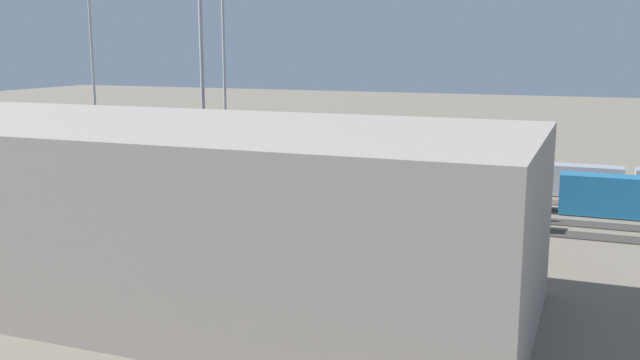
% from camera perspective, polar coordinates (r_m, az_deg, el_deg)
% --- Properties ---
extents(ground_plane, '(400.00, 400.00, 0.00)m').
position_cam_1_polar(ground_plane, '(91.21, -0.74, -1.02)').
color(ground_plane, '#756B5B').
extents(track_bed_0, '(140.00, 2.80, 0.12)m').
position_cam_1_polar(track_bed_0, '(100.36, 1.41, 0.08)').
color(track_bed_0, '#4C443D').
rests_on(track_bed_0, ground_plane).
extents(track_bed_1, '(140.00, 2.80, 0.12)m').
position_cam_1_polar(track_bed_1, '(95.76, 0.39, -0.42)').
color(track_bed_1, '#4C443D').
rests_on(track_bed_1, ground_plane).
extents(track_bed_2, '(140.00, 2.80, 0.12)m').
position_cam_1_polar(track_bed_2, '(91.20, -0.74, -0.98)').
color(track_bed_2, '#4C443D').
rests_on(track_bed_2, ground_plane).
extents(track_bed_3, '(140.00, 2.80, 0.12)m').
position_cam_1_polar(track_bed_3, '(86.69, -1.99, -1.60)').
color(track_bed_3, '#3D3833').
rests_on(track_bed_3, ground_plane).
extents(track_bed_4, '(140.00, 2.80, 0.12)m').
position_cam_1_polar(track_bed_4, '(82.24, -3.37, -2.28)').
color(track_bed_4, '#3D3833').
rests_on(track_bed_4, ground_plane).
extents(train_on_track_4, '(66.40, 3.00, 4.40)m').
position_cam_1_polar(train_on_track_4, '(84.81, -7.53, -0.54)').
color(train_on_track_4, maroon).
rests_on(train_on_track_4, ground_plane).
extents(train_on_track_1, '(47.20, 3.06, 5.00)m').
position_cam_1_polar(train_on_track_1, '(114.01, -17.43, 2.16)').
color(train_on_track_1, silver).
rests_on(train_on_track_1, ground_plane).
extents(train_on_track_2, '(90.60, 3.00, 4.40)m').
position_cam_1_polar(train_on_track_2, '(89.49, 1.49, 0.12)').
color(train_on_track_2, '#1E6B9E').
rests_on(train_on_track_2, ground_plane).
extents(train_on_track_0, '(71.40, 3.00, 3.80)m').
position_cam_1_polar(train_on_track_0, '(94.54, 16.01, 0.23)').
color(train_on_track_0, '#A8AAB2').
rests_on(train_on_track_0, ground_plane).
extents(light_mast_0, '(2.80, 0.70, 32.81)m').
position_cam_1_polar(light_mast_0, '(122.64, -17.73, 11.03)').
color(light_mast_0, '#9EA0A5').
rests_on(light_mast_0, ground_plane).
extents(light_mast_1, '(2.80, 0.70, 28.38)m').
position_cam_1_polar(light_mast_1, '(81.44, -9.40, 10.18)').
color(light_mast_1, '#9EA0A5').
rests_on(light_mast_1, ground_plane).
extents(light_mast_2, '(2.80, 0.70, 33.17)m').
position_cam_1_polar(light_mast_2, '(109.33, -7.68, 11.65)').
color(light_mast_2, '#9EA0A5').
rests_on(light_mast_2, ground_plane).
extents(signal_gantry, '(0.70, 25.00, 8.80)m').
position_cam_1_polar(signal_gantry, '(102.65, -14.37, 4.14)').
color(signal_gantry, '#4C4742').
rests_on(signal_gantry, ground_plane).
extents(maintenance_shed, '(51.64, 21.45, 12.95)m').
position_cam_1_polar(maintenance_shed, '(53.85, -11.51, -2.36)').
color(maintenance_shed, '#9E9389').
rests_on(maintenance_shed, ground_plane).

